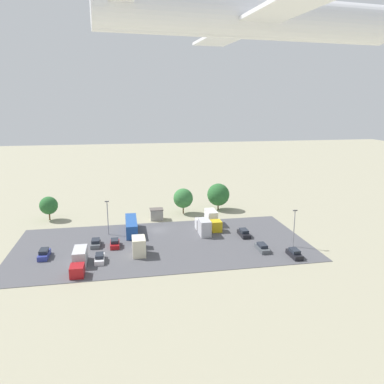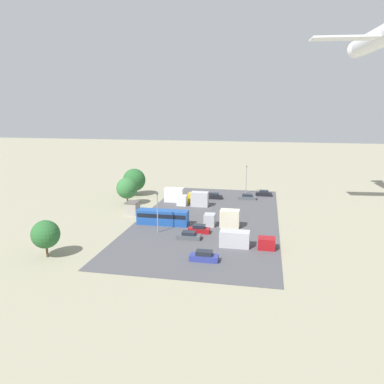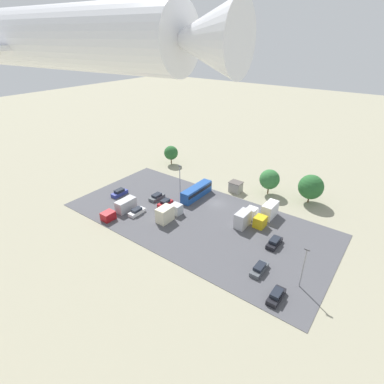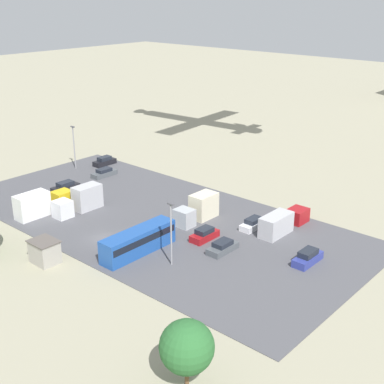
{
  "view_description": "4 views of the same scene",
  "coord_description": "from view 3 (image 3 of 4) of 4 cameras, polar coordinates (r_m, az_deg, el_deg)",
  "views": [
    {
      "loc": [
        7.6,
        83.33,
        28.94
      ],
      "look_at": [
        -3.14,
        26.1,
        15.19
      ],
      "focal_mm": 35.0,
      "sensor_mm": 36.0,
      "label": 1
    },
    {
      "loc": [
        77.53,
        20.89,
        23.4
      ],
      "look_at": [
        0.96,
        5.53,
        6.02
      ],
      "focal_mm": 35.0,
      "sensor_mm": 36.0,
      "label": 2
    },
    {
      "loc": [
        -34.41,
        56.58,
        37.94
      ],
      "look_at": [
        1.54,
        8.65,
        6.45
      ],
      "focal_mm": 28.0,
      "sensor_mm": 36.0,
      "label": 3
    },
    {
      "loc": [
        50.28,
        -39.51,
        30.59
      ],
      "look_at": [
        4.55,
        12.29,
        4.3
      ],
      "focal_mm": 50.0,
      "sensor_mm": 36.0,
      "label": 4
    }
  ],
  "objects": [
    {
      "name": "parked_car_3",
      "position": [
        72.53,
        -10.46,
        -3.69
      ],
      "size": [
        1.72,
        4.31,
        1.47
      ],
      "color": "silver",
      "rests_on": "ground"
    },
    {
      "name": "parked_car_0",
      "position": [
        63.62,
        15.41,
        -9.24
      ],
      "size": [
        1.85,
        4.57,
        1.56
      ],
      "color": "black",
      "rests_on": "ground"
    },
    {
      "name": "parked_car_1",
      "position": [
        78.22,
        -6.71,
        -0.93
      ],
      "size": [
        1.92,
        4.35,
        1.43
      ],
      "rotation": [
        0.0,
        0.0,
        3.14
      ],
      "color": "#4C5156",
      "rests_on": "ground"
    },
    {
      "name": "shed_building",
      "position": [
        82.06,
        8.33,
        1.0
      ],
      "size": [
        3.39,
        2.82,
        2.84
      ],
      "color": "#9E998E",
      "rests_on": "ground"
    },
    {
      "name": "light_pole_lot_centre",
      "position": [
        79.51,
        -2.33,
        2.77
      ],
      "size": [
        0.9,
        0.28,
        7.83
      ],
      "color": "gray",
      "rests_on": "ground"
    },
    {
      "name": "tree_apron_far",
      "position": [
        80.27,
        21.71,
        0.9
      ],
      "size": [
        6.19,
        6.19,
        7.46
      ],
      "color": "brown",
      "rests_on": "ground"
    },
    {
      "name": "tree_apron_mid",
      "position": [
        98.71,
        -4.02,
        7.45
      ],
      "size": [
        4.54,
        4.54,
        6.12
      ],
      "color": "brown",
      "rests_on": "ground"
    },
    {
      "name": "parked_truck_0",
      "position": [
        68.37,
        10.09,
        -4.76
      ],
      "size": [
        2.31,
        7.68,
        3.55
      ],
      "rotation": [
        0.0,
        0.0,
        3.14
      ],
      "color": "silver",
      "rests_on": "ground"
    },
    {
      "name": "parked_car_4",
      "position": [
        52.76,
        15.74,
        -18.47
      ],
      "size": [
        1.72,
        4.38,
        1.57
      ],
      "rotation": [
        0.0,
        0.0,
        3.14
      ],
      "color": "black",
      "rests_on": "ground"
    },
    {
      "name": "light_pole_lot_edge",
      "position": [
        53.56,
        20.47,
        -13.1
      ],
      "size": [
        0.9,
        0.28,
        7.9
      ],
      "color": "gray",
      "rests_on": "ground"
    },
    {
      "name": "parked_car_6",
      "position": [
        81.83,
        -13.64,
        -0.13
      ],
      "size": [
        1.79,
        4.52,
        1.66
      ],
      "rotation": [
        0.0,
        0.0,
        3.14
      ],
      "color": "navy",
      "rests_on": "ground"
    },
    {
      "name": "bus",
      "position": [
        78.19,
        0.86,
        0.13
      ],
      "size": [
        2.55,
        10.6,
        3.05
      ],
      "color": "#1E4C9E",
      "rests_on": "ground"
    },
    {
      "name": "parked_car_5",
      "position": [
        56.87,
        12.71,
        -14.07
      ],
      "size": [
        1.74,
        4.64,
        1.41
      ],
      "color": "#4C5156",
      "rests_on": "ground"
    },
    {
      "name": "tree_near_shed",
      "position": [
        81.42,
        14.55,
        2.35
      ],
      "size": [
        5.26,
        5.26,
        6.9
      ],
      "color": "brown",
      "rests_on": "ground"
    },
    {
      "name": "parked_truck_1",
      "position": [
        70.89,
        14.12,
        -3.95
      ],
      "size": [
        2.33,
        8.86,
        3.55
      ],
      "color": "gold",
      "rests_on": "ground"
    },
    {
      "name": "parked_truck_3",
      "position": [
        73.5,
        -13.37,
        -2.95
      ],
      "size": [
        2.35,
        9.43,
        2.8
      ],
      "color": "maroon",
      "rests_on": "ground"
    },
    {
      "name": "parked_car_2",
      "position": [
        75.08,
        -5.13,
        -2.09
      ],
      "size": [
        1.83,
        4.13,
        1.58
      ],
      "rotation": [
        0.0,
        0.0,
        3.14
      ],
      "color": "maroon",
      "rests_on": "ground"
    },
    {
      "name": "parking_lot_surface",
      "position": [
        69.83,
        0.8,
        -5.15
      ],
      "size": [
        61.11,
        29.59,
        0.08
      ],
      "color": "#4C4C51",
      "rests_on": "ground"
    },
    {
      "name": "ground_plane",
      "position": [
        76.32,
        4.83,
        -2.19
      ],
      "size": [
        400.0,
        400.0,
        0.0
      ],
      "primitive_type": "plane",
      "color": "gray"
    },
    {
      "name": "parked_truck_2",
      "position": [
        69.13,
        -4.56,
        -3.99
      ],
      "size": [
        2.52,
        7.1,
        3.53
      ],
      "rotation": [
        0.0,
        0.0,
        3.14
      ],
      "color": "#ADB2B7",
      "rests_on": "ground"
    },
    {
      "name": "airplane",
      "position": [
        29.74,
        -28.63,
        24.32
      ],
      "size": [
        36.44,
        29.59,
        9.18
      ],
      "rotation": [
        0.0,
        0.0,
        1.66
      ],
      "color": "white"
    }
  ]
}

